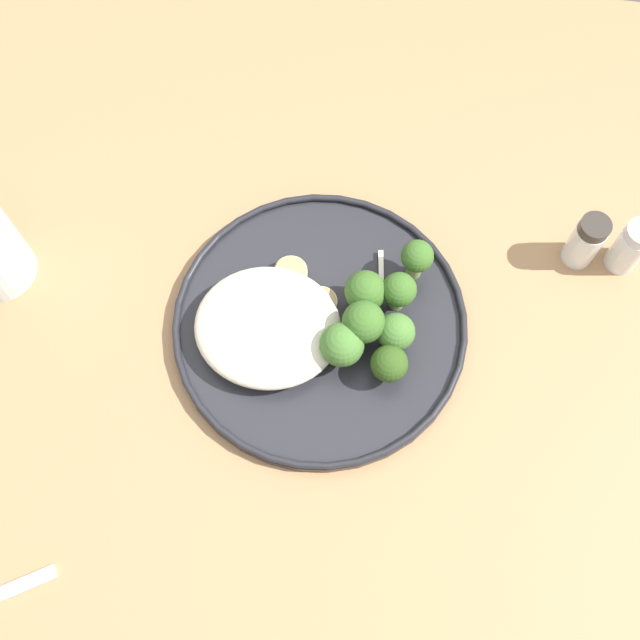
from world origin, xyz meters
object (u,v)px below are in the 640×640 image
object	(u,v)px
broccoli_floret_right_tilted	(389,364)
broccoli_floret_center_pile	(363,323)
dinner_plate	(320,324)
seared_scallop_half_hidden	(244,337)
broccoli_floret_rear_charred	(399,291)
broccoli_floret_near_rim	(342,346)
salt_shaker	(631,247)
seared_scallop_right_edge	(292,317)
broccoli_floret_left_leaning	(417,258)
broccoli_floret_split_head	(396,333)
broccoli_floret_tall_stalk	(365,291)
pepper_shaker	(586,241)
seared_scallop_large_seared	(291,273)
seared_scallop_on_noodles	(321,304)
seared_scallop_tiny_bay	(270,347)
seared_scallop_left_edge	(268,324)

from	to	relation	value
broccoli_floret_right_tilted	broccoli_floret_center_pile	xyz separation A→B (m)	(0.03, -0.03, 0.01)
dinner_plate	broccoli_floret_center_pile	world-z (taller)	broccoli_floret_center_pile
seared_scallop_half_hidden	broccoli_floret_rear_charred	bearing A→B (deg)	-157.14
seared_scallop_half_hidden	broccoli_floret_near_rim	bearing A→B (deg)	177.62
broccoli_floret_right_tilted	salt_shaker	size ratio (longest dim) A/B	0.69
seared_scallop_right_edge	broccoli_floret_rear_charred	bearing A→B (deg)	-161.34
broccoli_floret_right_tilted	broccoli_floret_near_rim	world-z (taller)	broccoli_floret_near_rim
broccoli_floret_left_leaning	broccoli_floret_split_head	world-z (taller)	broccoli_floret_left_leaning
broccoli_floret_tall_stalk	pepper_shaker	bearing A→B (deg)	-156.96
seared_scallop_large_seared	broccoli_floret_near_rim	xyz separation A→B (m)	(-0.06, 0.08, 0.02)
dinner_plate	pepper_shaker	size ratio (longest dim) A/B	4.33
seared_scallop_right_edge	salt_shaker	bearing A→B (deg)	-159.86
broccoli_floret_near_rim	dinner_plate	bearing A→B (deg)	-52.07
broccoli_floret_tall_stalk	broccoli_floret_rear_charred	xyz separation A→B (m)	(-0.03, -0.00, 0.00)
seared_scallop_on_noodles	broccoli_floret_rear_charred	distance (m)	0.08
broccoli_floret_near_rim	broccoli_floret_split_head	distance (m)	0.05
seared_scallop_on_noodles	broccoli_floret_right_tilted	bearing A→B (deg)	141.49
seared_scallop_large_seared	broccoli_floret_left_leaning	size ratio (longest dim) A/B	0.61
broccoli_floret_rear_charred	broccoli_floret_tall_stalk	bearing A→B (deg)	8.84
seared_scallop_tiny_bay	broccoli_floret_tall_stalk	world-z (taller)	broccoli_floret_tall_stalk
broccoli_floret_tall_stalk	pepper_shaker	world-z (taller)	pepper_shaker
seared_scallop_half_hidden	broccoli_floret_tall_stalk	bearing A→B (deg)	-153.53
seared_scallop_half_hidden	broccoli_floret_rear_charred	distance (m)	0.16
seared_scallop_right_edge	seared_scallop_tiny_bay	bearing A→B (deg)	63.82
seared_scallop_right_edge	seared_scallop_large_seared	distance (m)	0.05
dinner_plate	seared_scallop_tiny_bay	bearing A→B (deg)	38.25
seared_scallop_half_hidden	seared_scallop_tiny_bay	xyz separation A→B (m)	(-0.03, 0.01, -0.00)
dinner_plate	seared_scallop_large_seared	bearing A→B (deg)	-52.21
seared_scallop_on_noodles	broccoli_floret_near_rim	bearing A→B (deg)	118.64
seared_scallop_large_seared	broccoli_floret_split_head	size ratio (longest dim) A/B	0.65
seared_scallop_right_edge	broccoli_floret_right_tilted	size ratio (longest dim) A/B	0.60
seared_scallop_left_edge	broccoli_floret_split_head	bearing A→B (deg)	-179.71
dinner_plate	seared_scallop_on_noodles	world-z (taller)	seared_scallop_on_noodles
dinner_plate	salt_shaker	size ratio (longest dim) A/B	4.33
dinner_plate	pepper_shaker	xyz separation A→B (m)	(-0.25, -0.12, 0.02)
broccoli_floret_tall_stalk	broccoli_floret_left_leaning	xyz separation A→B (m)	(-0.05, -0.04, 0.00)
seared_scallop_right_edge	broccoli_floret_split_head	world-z (taller)	broccoli_floret_split_head
broccoli_floret_left_leaning	seared_scallop_right_edge	bearing A→B (deg)	31.81
broccoli_floret_rear_charred	pepper_shaker	world-z (taller)	pepper_shaker
seared_scallop_large_seared	salt_shaker	xyz separation A→B (m)	(-0.33, -0.07, 0.01)
broccoli_floret_tall_stalk	broccoli_floret_rear_charred	distance (m)	0.03
seared_scallop_right_edge	broccoli_floret_right_tilted	distance (m)	0.11
dinner_plate	broccoli_floret_rear_charred	world-z (taller)	broccoli_floret_rear_charred
seared_scallop_left_edge	seared_scallop_tiny_bay	bearing A→B (deg)	104.78
seared_scallop_right_edge	salt_shaker	xyz separation A→B (m)	(-0.32, -0.12, 0.01)
broccoli_floret_tall_stalk	pepper_shaker	xyz separation A→B (m)	(-0.21, -0.09, -0.01)
seared_scallop_tiny_bay	broccoli_floret_rear_charred	distance (m)	0.13
broccoli_floret_split_head	seared_scallop_tiny_bay	bearing A→B (deg)	11.39
broccoli_floret_right_tilted	broccoli_floret_split_head	distance (m)	0.03
broccoli_floret_right_tilted	broccoli_floret_tall_stalk	bearing A→B (deg)	-65.81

